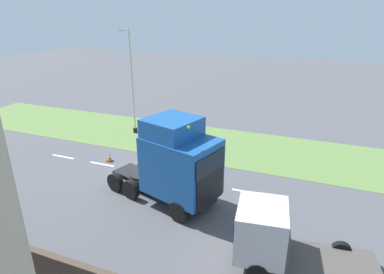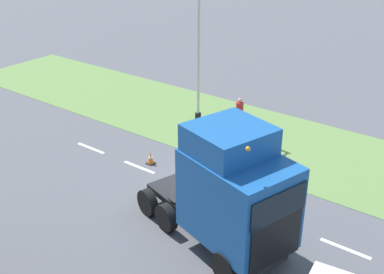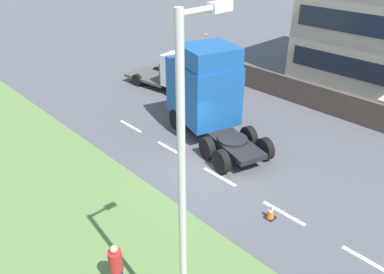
{
  "view_description": "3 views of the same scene",
  "coord_description": "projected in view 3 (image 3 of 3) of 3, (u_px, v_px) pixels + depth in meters",
  "views": [
    {
      "loc": [
        15.39,
        8.44,
        9.13
      ],
      "look_at": [
        0.06,
        2.41,
        2.81
      ],
      "focal_mm": 30.0,
      "sensor_mm": 36.0,
      "label": 1
    },
    {
      "loc": [
        13.81,
        9.43,
        10.63
      ],
      "look_at": [
        0.24,
        -0.73,
        2.52
      ],
      "focal_mm": 45.0,
      "sensor_mm": 36.0,
      "label": 2
    },
    {
      "loc": [
        -9.83,
        -9.27,
        9.19
      ],
      "look_at": [
        -0.25,
        0.73,
        1.45
      ],
      "focal_mm": 35.0,
      "sensor_mm": 36.0,
      "label": 3
    }
  ],
  "objects": [
    {
      "name": "traffic_cone_lead",
      "position": [
        271.0,
        212.0,
        13.44
      ],
      "size": [
        0.36,
        0.36,
        0.58
      ],
      "color": "black",
      "rests_on": "ground"
    },
    {
      "name": "lorry_cab",
      "position": [
        206.0,
        91.0,
        18.2
      ],
      "size": [
        4.13,
        6.57,
        4.69
      ],
      "rotation": [
        0.0,
        0.0,
        -0.29
      ],
      "color": "black",
      "rests_on": "ground"
    },
    {
      "name": "boundary_wall",
      "position": [
        318.0,
        98.0,
        21.34
      ],
      "size": [
        0.25,
        24.0,
        1.45
      ],
      "color": "#4C3D33",
      "rests_on": "ground"
    },
    {
      "name": "pedestrian",
      "position": [
        117.0,
        269.0,
        10.47
      ],
      "size": [
        0.39,
        0.39,
        1.73
      ],
      "color": "#1E233D",
      "rests_on": "ground"
    },
    {
      "name": "grass_verge",
      "position": [
        84.0,
        239.0,
        12.63
      ],
      "size": [
        7.0,
        44.0,
        0.01
      ],
      "color": "#607F42",
      "rests_on": "ground"
    },
    {
      "name": "building_block",
      "position": [
        379.0,
        9.0,
        24.72
      ],
      "size": [
        8.96,
        7.44,
        10.11
      ],
      "color": "#C1B293",
      "rests_on": "ground"
    },
    {
      "name": "lane_markings",
      "position": [
        220.0,
        177.0,
        15.82
      ],
      "size": [
        0.16,
        14.6,
        0.0
      ],
      "color": "white",
      "rests_on": "ground"
    },
    {
      "name": "lamp_post",
      "position": [
        185.0,
        228.0,
        7.7
      ],
      "size": [
        1.29,
        0.33,
        8.17
      ],
      "color": "black",
      "rests_on": "ground"
    },
    {
      "name": "flatbed_truck",
      "position": [
        177.0,
        71.0,
        23.51
      ],
      "size": [
        2.76,
        5.47,
        2.53
      ],
      "rotation": [
        0.0,
        0.0,
        3.27
      ],
      "color": "silver",
      "rests_on": "ground"
    },
    {
      "name": "ground_plane",
      "position": [
        208.0,
        170.0,
        16.26
      ],
      "size": [
        120.0,
        120.0,
        0.0
      ],
      "primitive_type": "plane",
      "color": "#515156",
      "rests_on": "ground"
    }
  ]
}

